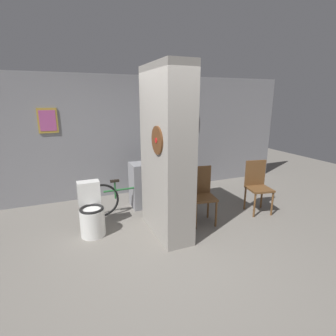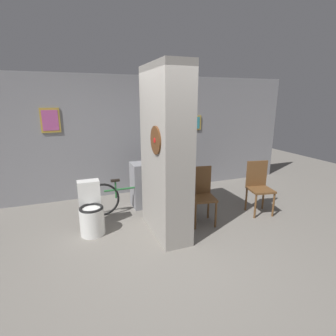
% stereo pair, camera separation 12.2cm
% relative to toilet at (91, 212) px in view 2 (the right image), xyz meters
% --- Properties ---
extents(ground_plane, '(14.00, 14.00, 0.00)m').
position_rel_toilet_xyz_m(ground_plane, '(1.07, -0.98, -0.35)').
color(ground_plane, slate).
extents(wall_back, '(8.00, 0.09, 2.60)m').
position_rel_toilet_xyz_m(wall_back, '(1.07, 1.65, 0.96)').
color(wall_back, gray).
rests_on(wall_back, ground_plane).
extents(pillar_center, '(0.47, 1.20, 2.60)m').
position_rel_toilet_xyz_m(pillar_center, '(1.13, -0.38, 0.96)').
color(pillar_center, gray).
rests_on(pillar_center, ground_plane).
extents(counter_shelf, '(1.22, 0.44, 0.89)m').
position_rel_toilet_xyz_m(counter_shelf, '(1.47, 0.75, 0.10)').
color(counter_shelf, gray).
rests_on(counter_shelf, ground_plane).
extents(toilet, '(0.39, 0.55, 0.82)m').
position_rel_toilet_xyz_m(toilet, '(0.00, 0.00, 0.00)').
color(toilet, white).
rests_on(toilet, ground_plane).
extents(chair_near_pillar, '(0.47, 0.47, 0.98)m').
position_rel_toilet_xyz_m(chair_near_pillar, '(1.83, -0.29, 0.19)').
color(chair_near_pillar, brown).
rests_on(chair_near_pillar, ground_plane).
extents(chair_by_doorway, '(0.48, 0.48, 0.98)m').
position_rel_toilet_xyz_m(chair_by_doorway, '(3.04, -0.31, 0.19)').
color(chair_by_doorway, brown).
rests_on(chair_by_doorway, ground_plane).
extents(bicycle, '(1.64, 0.42, 0.68)m').
position_rel_toilet_xyz_m(bicycle, '(0.76, 0.56, -0.02)').
color(bicycle, black).
rests_on(bicycle, ground_plane).
extents(bottle_tall, '(0.08, 0.08, 0.31)m').
position_rel_toilet_xyz_m(bottle_tall, '(1.32, 0.75, 0.66)').
color(bottle_tall, '#267233').
rests_on(bottle_tall, counter_shelf).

